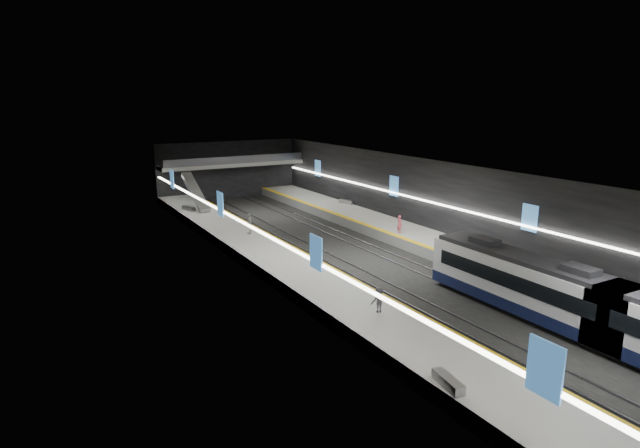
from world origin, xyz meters
TOP-DOWN VIEW (x-y plane):
  - ground at (0.00, 0.00)m, footprint 70.00×70.00m
  - ceiling at (0.00, 0.00)m, footprint 20.00×70.00m
  - wall_left at (-10.00, 0.00)m, footprint 0.04×70.00m
  - wall_right at (10.00, 0.00)m, footprint 0.04×70.00m
  - wall_back at (0.00, 35.00)m, footprint 20.00×0.04m
  - platform_left at (-7.50, 0.00)m, footprint 5.00×70.00m
  - tile_surface_left at (-7.50, 0.00)m, footprint 5.00×70.00m
  - tactile_strip_left at (-5.30, 0.00)m, footprint 0.60×70.00m
  - platform_right at (7.50, 0.00)m, footprint 5.00×70.00m
  - tile_surface_right at (7.50, 0.00)m, footprint 5.00×70.00m
  - tactile_strip_right at (5.30, 0.00)m, footprint 0.60×70.00m
  - rails at (-0.00, 0.00)m, footprint 6.52×70.00m
  - train at (2.50, -20.28)m, footprint 2.69×27.50m
  - ad_posters at (-0.00, 1.00)m, footprint 19.94×53.50m
  - cove_light_left at (-9.80, 0.00)m, footprint 0.25×68.60m
  - cove_light_right at (9.80, 0.00)m, footprint 0.25×68.60m
  - mezzanine_bridge at (0.00, 32.93)m, footprint 20.00×3.00m
  - escalator at (-7.50, 26.00)m, footprint 1.20×7.50m
  - bench_left_near at (-9.50, -19.77)m, footprint 0.89×2.07m
  - bench_left_far at (-8.74, 24.77)m, footprint 1.15×2.09m
  - bench_right_near at (9.50, -6.29)m, footprint 0.90×2.14m
  - bench_right_far at (9.50, 18.99)m, footprint 1.23×2.12m
  - passenger_right_a at (6.14, 3.99)m, footprint 0.44×0.66m
  - passenger_right_b at (7.17, -14.71)m, footprint 1.03×0.97m
  - passenger_left_a at (-6.71, 11.02)m, footprint 0.62×1.21m
  - passenger_left_b at (-7.16, -11.05)m, footprint 1.15×0.86m

SIDE VIEW (x-z plane):
  - ground at x=0.00m, z-range 0.00..0.00m
  - rails at x=0.00m, z-range 0.00..0.12m
  - platform_left at x=-7.50m, z-range 0.00..1.00m
  - platform_right at x=7.50m, z-range 0.00..1.00m
  - tile_surface_left at x=-7.50m, z-range 1.00..1.02m
  - tile_surface_right at x=7.50m, z-range 1.00..1.02m
  - tactile_strip_left at x=-5.30m, z-range 1.01..1.03m
  - tactile_strip_right at x=5.30m, z-range 1.01..1.03m
  - bench_left_near at x=-9.50m, z-range 1.00..1.49m
  - bench_left_far at x=-8.74m, z-range 1.00..1.49m
  - bench_right_far at x=9.50m, z-range 1.00..1.50m
  - bench_right_near at x=9.50m, z-range 1.00..1.51m
  - passenger_left_b at x=-7.16m, z-range 1.00..2.59m
  - passenger_right_b at x=7.17m, z-range 1.00..2.68m
  - passenger_right_a at x=6.14m, z-range 1.00..2.80m
  - passenger_left_a at x=-6.71m, z-range 1.00..2.97m
  - train at x=2.50m, z-range 0.40..4.00m
  - escalator at x=-7.50m, z-range 0.94..4.86m
  - cove_light_left at x=-9.80m, z-range 3.74..3.86m
  - cove_light_right at x=9.80m, z-range 3.74..3.86m
  - wall_left at x=-10.00m, z-range 0.00..8.00m
  - wall_right at x=10.00m, z-range 0.00..8.00m
  - wall_back at x=0.00m, z-range 0.00..8.00m
  - ad_posters at x=0.00m, z-range 3.40..5.60m
  - mezzanine_bridge at x=0.00m, z-range 4.29..5.79m
  - ceiling at x=0.00m, z-range 7.98..8.02m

